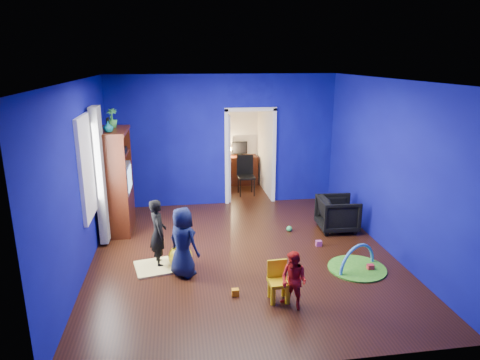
{
  "coord_description": "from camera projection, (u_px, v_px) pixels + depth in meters",
  "views": [
    {
      "loc": [
        -1.04,
        -6.54,
        3.23
      ],
      "look_at": [
        0.01,
        0.4,
        1.22
      ],
      "focal_mm": 32.0,
      "sensor_mm": 36.0,
      "label": 1
    }
  ],
  "objects": [
    {
      "name": "ceiling",
      "position": [
        243.0,
        80.0,
        6.45
      ],
      "size": [
        5.0,
        5.5,
        0.01
      ],
      "primitive_type": "cube",
      "color": "white",
      "rests_on": "wall_back"
    },
    {
      "name": "crt_tv",
      "position": [
        117.0,
        179.0,
        8.1
      ],
      "size": [
        0.46,
        0.7,
        0.54
      ],
      "primitive_type": "cube",
      "color": "silver",
      "rests_on": "tv_armoire"
    },
    {
      "name": "yellow_blanket",
      "position": [
        160.0,
        266.0,
        6.83
      ],
      "size": [
        0.86,
        0.74,
        0.03
      ],
      "primitive_type": "cube",
      "rotation": [
        0.0,
        0.0,
        0.21
      ],
      "color": "#F2E07A",
      "rests_on": "floor"
    },
    {
      "name": "tv_armoire",
      "position": [
        115.0,
        181.0,
        8.11
      ],
      "size": [
        0.58,
        1.14,
        1.96
      ],
      "primitive_type": "cube",
      "color": "#3F1B0A",
      "rests_on": "floor"
    },
    {
      "name": "study_desk",
      "position": [
        240.0,
        170.0,
        11.28
      ],
      "size": [
        0.88,
        0.44,
        0.75
      ],
      "primitive_type": "cube",
      "color": "#3D140A",
      "rests_on": "floor"
    },
    {
      "name": "vase",
      "position": [
        108.0,
        127.0,
        7.53
      ],
      "size": [
        0.2,
        0.2,
        0.19
      ],
      "primitive_type": "imported",
      "rotation": [
        0.0,
        0.0,
        0.13
      ],
      "color": "#0B4E5B",
      "rests_on": "tv_armoire"
    },
    {
      "name": "armchair",
      "position": [
        338.0,
        214.0,
        8.24
      ],
      "size": [
        0.76,
        0.75,
        0.66
      ],
      "primitive_type": "imported",
      "rotation": [
        0.0,
        0.0,
        1.52
      ],
      "color": "black",
      "rests_on": "floor"
    },
    {
      "name": "child_navy",
      "position": [
        183.0,
        242.0,
        6.45
      ],
      "size": [
        0.63,
        0.62,
        1.09
      ],
      "primitive_type": "imported",
      "rotation": [
        0.0,
        0.0,
        2.37
      ],
      "color": "#0E1835",
      "rests_on": "floor"
    },
    {
      "name": "book_shelf",
      "position": [
        240.0,
        107.0,
        10.93
      ],
      "size": [
        0.88,
        0.24,
        0.04
      ],
      "primitive_type": "cube",
      "color": "white",
      "rests_on": "study_desk"
    },
    {
      "name": "wall_left",
      "position": [
        81.0,
        179.0,
        6.49
      ],
      "size": [
        0.02,
        5.5,
        2.9
      ],
      "primitive_type": "cube",
      "color": "#0B0A75",
      "rests_on": "floor"
    },
    {
      "name": "toy_arch",
      "position": [
        357.0,
        268.0,
        6.77
      ],
      "size": [
        0.75,
        0.42,
        0.82
      ],
      "primitive_type": "torus",
      "rotation": [
        1.57,
        0.0,
        0.48
      ],
      "color": "#3F8CD8",
      "rests_on": "floor"
    },
    {
      "name": "alcove",
      "position": [
        244.0,
        142.0,
        10.44
      ],
      "size": [
        1.0,
        1.75,
        2.5
      ],
      "primitive_type": null,
      "color": "silver",
      "rests_on": "floor"
    },
    {
      "name": "toy_0",
      "position": [
        370.0,
        267.0,
        6.72
      ],
      "size": [
        0.1,
        0.08,
        0.1
      ],
      "primitive_type": "cube",
      "color": "red",
      "rests_on": "floor"
    },
    {
      "name": "potted_plant",
      "position": [
        112.0,
        118.0,
        8.0
      ],
      "size": [
        0.21,
        0.21,
        0.36
      ],
      "primitive_type": "imported",
      "rotation": [
        0.0,
        0.0,
        -0.07
      ],
      "color": "green",
      "rests_on": "tv_armoire"
    },
    {
      "name": "toddler_red",
      "position": [
        294.0,
        280.0,
        5.63
      ],
      "size": [
        0.48,
        0.49,
        0.8
      ],
      "primitive_type": "imported",
      "rotation": [
        0.0,
        0.0,
        -0.87
      ],
      "color": "#AC121F",
      "rests_on": "floor"
    },
    {
      "name": "desk_monitor",
      "position": [
        240.0,
        148.0,
        11.24
      ],
      "size": [
        0.4,
        0.05,
        0.32
      ],
      "primitive_type": "cube",
      "color": "black",
      "rests_on": "study_desk"
    },
    {
      "name": "play_mat",
      "position": [
        357.0,
        268.0,
        6.78
      ],
      "size": [
        0.91,
        0.91,
        0.02
      ],
      "primitive_type": "cylinder",
      "color": "green",
      "rests_on": "floor"
    },
    {
      "name": "window_left",
      "position": [
        86.0,
        167.0,
        6.8
      ],
      "size": [
        0.03,
        0.95,
        1.55
      ],
      "primitive_type": "cube",
      "color": "white",
      "rests_on": "wall_left"
    },
    {
      "name": "hopper_ball",
      "position": [
        180.0,
        257.0,
        6.78
      ],
      "size": [
        0.38,
        0.38,
        0.38
      ],
      "primitive_type": "sphere",
      "color": "yellow",
      "rests_on": "floor"
    },
    {
      "name": "wall_front",
      "position": [
        286.0,
        244.0,
        4.24
      ],
      "size": [
        5.0,
        0.02,
        2.9
      ],
      "primitive_type": "cube",
      "color": "#0B0A75",
      "rests_on": "floor"
    },
    {
      "name": "doorway",
      "position": [
        250.0,
        158.0,
        9.66
      ],
      "size": [
        1.16,
        0.1,
        2.1
      ],
      "primitive_type": "cube",
      "color": "white",
      "rests_on": "floor"
    },
    {
      "name": "curtain",
      "position": [
        100.0,
        176.0,
        7.42
      ],
      "size": [
        0.14,
        0.42,
        2.4
      ],
      "primitive_type": "cube",
      "color": "slate",
      "rests_on": "floor"
    },
    {
      "name": "toy_3",
      "position": [
        289.0,
        228.0,
        8.24
      ],
      "size": [
        0.11,
        0.11,
        0.11
      ],
      "primitive_type": "sphere",
      "color": "green",
      "rests_on": "floor"
    },
    {
      "name": "toy_2",
      "position": [
        235.0,
        292.0,
        6.01
      ],
      "size": [
        0.1,
        0.08,
        0.1
      ],
      "primitive_type": "cube",
      "color": "orange",
      "rests_on": "floor"
    },
    {
      "name": "desk_lamp",
      "position": [
        229.0,
        149.0,
        11.15
      ],
      "size": [
        0.14,
        0.14,
        0.14
      ],
      "primitive_type": "sphere",
      "color": "#FFD88C",
      "rests_on": "study_desk"
    },
    {
      "name": "toy_1",
      "position": [
        332.0,
        228.0,
        8.24
      ],
      "size": [
        0.11,
        0.11,
        0.11
      ],
      "primitive_type": "sphere",
      "color": "#2382C8",
      "rests_on": "floor"
    },
    {
      "name": "floor",
      "position": [
        243.0,
        255.0,
        7.25
      ],
      "size": [
        5.0,
        5.5,
        0.01
      ],
      "primitive_type": "cube",
      "color": "black",
      "rests_on": "ground"
    },
    {
      "name": "child_black",
      "position": [
        158.0,
        233.0,
        6.78
      ],
      "size": [
        0.35,
        0.45,
        1.11
      ],
      "primitive_type": "imported",
      "rotation": [
        0.0,
        0.0,
        1.8
      ],
      "color": "black",
      "rests_on": "floor"
    },
    {
      "name": "toy_4",
      "position": [
        319.0,
        243.0,
        7.6
      ],
      "size": [
        0.1,
        0.08,
        0.1
      ],
      "primitive_type": "cube",
      "color": "#B94587",
      "rests_on": "floor"
    },
    {
      "name": "folding_chair",
      "position": [
        246.0,
        176.0,
        10.35
      ],
      "size": [
        0.4,
        0.4,
        0.92
      ],
      "primitive_type": "cube",
      "color": "black",
      "rests_on": "floor"
    },
    {
      "name": "wall_back",
      "position": [
        224.0,
        141.0,
        9.47
      ],
      "size": [
        5.0,
        0.02,
        2.9
      ],
      "primitive_type": "cube",
      "color": "#0B0A75",
      "rests_on": "floor"
    },
    {
      "name": "wall_right",
      "position": [
        389.0,
        167.0,
        7.21
      ],
      "size": [
        0.02,
        5.5,
        2.9
      ],
      "primitive_type": "cube",
      "color": "#0B0A75",
      "rests_on": "floor"
    },
    {
      "name": "kid_chair",
      "position": [
        279.0,
        284.0,
        5.84
      ],
      "size": [
        0.29,
        0.29,
        0.5
      ],
      "primitive_type": "cube",
      "rotation": [
        0.0,
        0.0,
        0.04
      ],
      "color": "yellow",
      "rests_on": "floor"
    }
  ]
}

